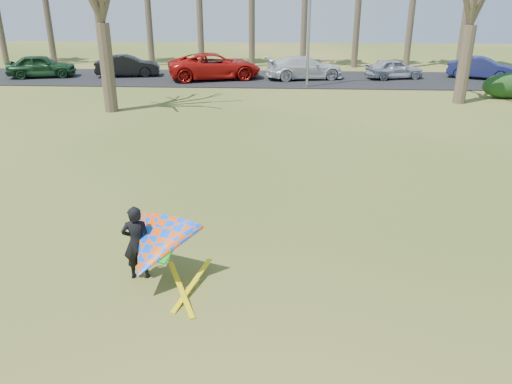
# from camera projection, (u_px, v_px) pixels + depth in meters

# --- Properties ---
(ground) EXTENTS (100.00, 100.00, 0.00)m
(ground) POSITION_uv_depth(u_px,v_px,m) (251.00, 274.00, 10.71)
(ground) COLOR #285312
(ground) RESTS_ON ground
(parking_strip) EXTENTS (46.00, 7.00, 0.06)m
(parking_strip) POSITION_uv_depth(u_px,v_px,m) (276.00, 79.00, 33.81)
(parking_strip) COLOR black
(parking_strip) RESTS_ON ground
(streetlight) EXTENTS (2.28, 0.18, 8.00)m
(streetlight) POSITION_uv_depth(u_px,v_px,m) (312.00, 11.00, 29.25)
(streetlight) COLOR gray
(streetlight) RESTS_ON ground
(hedge_near) EXTENTS (2.75, 1.25, 1.38)m
(hedge_near) POSITION_uv_depth(u_px,v_px,m) (507.00, 86.00, 27.71)
(hedge_near) COLOR #163814
(hedge_near) RESTS_ON ground
(car_0) EXTENTS (4.74, 2.82, 1.51)m
(car_0) POSITION_uv_depth(u_px,v_px,m) (41.00, 66.00, 33.98)
(car_0) COLOR #16381B
(car_0) RESTS_ON parking_strip
(car_1) EXTENTS (4.50, 2.25, 1.42)m
(car_1) POSITION_uv_depth(u_px,v_px,m) (128.00, 66.00, 34.38)
(car_1) COLOR black
(car_1) RESTS_ON parking_strip
(car_2) EXTENTS (6.70, 4.51, 1.71)m
(car_2) POSITION_uv_depth(u_px,v_px,m) (215.00, 66.00, 33.27)
(car_2) COLOR #AF120E
(car_2) RESTS_ON parking_strip
(car_3) EXTENTS (5.50, 3.21, 1.50)m
(car_3) POSITION_uv_depth(u_px,v_px,m) (305.00, 68.00, 33.34)
(car_3) COLOR silver
(car_3) RESTS_ON parking_strip
(car_4) EXTENTS (4.09, 2.49, 1.30)m
(car_4) POSITION_uv_depth(u_px,v_px,m) (394.00, 69.00, 33.48)
(car_4) COLOR #A3A8B1
(car_4) RESTS_ON parking_strip
(car_5) EXTENTS (4.54, 3.13, 1.42)m
(car_5) POSITION_uv_depth(u_px,v_px,m) (482.00, 68.00, 33.46)
(car_5) COLOR navy
(car_5) RESTS_ON parking_strip
(kite_flyer) EXTENTS (2.13, 2.39, 2.02)m
(kite_flyer) POSITION_uv_depth(u_px,v_px,m) (153.00, 247.00, 10.08)
(kite_flyer) COLOR black
(kite_flyer) RESTS_ON ground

